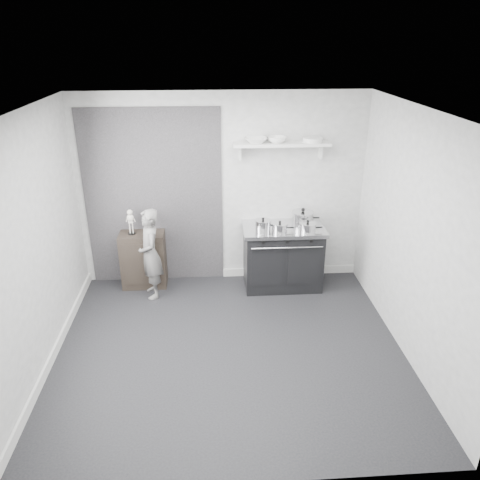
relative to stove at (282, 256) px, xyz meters
name	(u,v)px	position (x,y,z in m)	size (l,w,h in m)	color
ground	(229,349)	(-0.84, -1.48, -0.46)	(4.00, 4.00, 0.00)	black
room_shell	(218,213)	(-0.93, -1.33, 1.18)	(4.02, 3.62, 2.71)	#A1A19F
wall_shelf	(282,145)	(-0.04, 0.20, 1.55)	(1.30, 0.26, 0.24)	silver
stove	(282,256)	(0.00, 0.00, 0.00)	(1.13, 0.71, 0.91)	black
side_cabinet	(144,259)	(-1.98, 0.13, -0.05)	(0.62, 0.36, 0.81)	black
child	(150,254)	(-1.84, -0.18, 0.18)	(0.46, 0.30, 1.27)	slate
pot_front_left	(263,225)	(-0.30, -0.09, 0.52)	(0.30, 0.22, 0.18)	silver
pot_back_right	(303,217)	(0.28, 0.11, 0.54)	(0.39, 0.31, 0.23)	silver
pot_front_right	(308,227)	(0.30, -0.18, 0.51)	(0.32, 0.23, 0.16)	silver
pot_front_center	(280,227)	(-0.08, -0.16, 0.51)	(0.30, 0.21, 0.16)	silver
skeleton_full	(131,220)	(-2.11, 0.13, 0.56)	(0.11, 0.07, 0.41)	beige
skeleton_torso	(151,221)	(-1.83, 0.13, 0.54)	(0.10, 0.07, 0.37)	beige
bowl_large	(256,140)	(-0.39, 0.19, 1.62)	(0.29, 0.29, 0.07)	white
bowl_small	(277,140)	(-0.11, 0.19, 1.62)	(0.25, 0.25, 0.08)	white
plate_stack	(313,140)	(0.37, 0.19, 1.61)	(0.27, 0.27, 0.06)	silver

